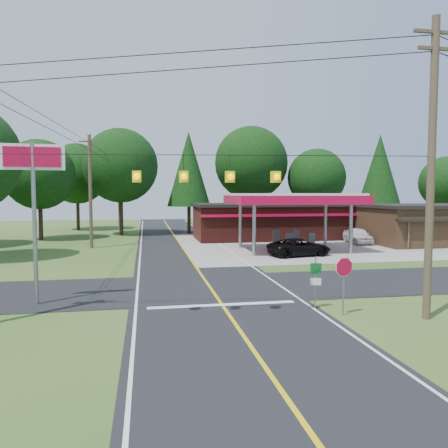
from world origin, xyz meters
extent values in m
plane|color=#30541D|center=(0.00, 0.00, 0.00)|extent=(120.00, 120.00, 0.00)
cube|color=black|center=(0.00, 0.00, 0.01)|extent=(8.00, 120.00, 0.02)
cube|color=black|center=(0.00, 0.00, 0.01)|extent=(70.00, 7.00, 0.02)
cube|color=yellow|center=(0.00, 0.00, 0.03)|extent=(0.15, 110.00, 0.00)
cylinder|color=gray|center=(5.00, 10.50, 2.10)|extent=(0.28, 0.28, 4.20)
cylinder|color=gray|center=(5.00, 15.50, 2.10)|extent=(0.28, 0.28, 4.20)
cylinder|color=gray|center=(13.00, 10.50, 2.10)|extent=(0.28, 0.28, 4.20)
cylinder|color=gray|center=(13.00, 15.50, 2.10)|extent=(0.28, 0.28, 4.20)
cube|color=#B20931|center=(9.00, 13.00, 4.35)|extent=(10.60, 7.40, 0.70)
cube|color=white|center=(9.00, 13.00, 4.75)|extent=(10.00, 7.00, 0.25)
cube|color=#9E9B93|center=(9.00, 11.20, 0.13)|extent=(3.20, 0.90, 0.22)
cube|color=#3F3F44|center=(8.10, 11.20, 0.95)|extent=(0.55, 0.45, 1.50)
cube|color=#3F3F44|center=(9.90, 11.20, 0.95)|extent=(0.55, 0.45, 1.50)
cube|color=#9E9B93|center=(9.00, 14.80, 0.13)|extent=(3.20, 0.90, 0.22)
cube|color=#3F3F44|center=(8.10, 14.80, 0.95)|extent=(0.55, 0.45, 1.50)
cube|color=#3F3F44|center=(9.90, 14.80, 0.95)|extent=(0.55, 0.45, 1.50)
cube|color=#4F1C16|center=(10.00, 23.00, 1.75)|extent=(16.00, 7.00, 3.50)
cube|color=black|center=(10.00, 23.00, 3.65)|extent=(16.40, 7.40, 0.30)
cube|color=#B20931|center=(10.00, 19.40, 2.70)|extent=(16.00, 0.50, 0.25)
cylinder|color=#473828|center=(7.50, -7.00, 5.75)|extent=(0.30, 0.30, 11.50)
cube|color=#473828|center=(7.50, -7.00, 10.90)|extent=(1.80, 0.12, 0.12)
cube|color=#473828|center=(7.50, -7.00, 10.30)|extent=(1.40, 0.12, 0.12)
cylinder|color=#473828|center=(-8.00, 18.00, 5.00)|extent=(0.30, 0.30, 10.00)
cube|color=#473828|center=(-8.00, 18.00, 9.40)|extent=(1.80, 0.12, 0.12)
cube|color=#473828|center=(-8.00, 18.00, 8.80)|extent=(1.40, 0.12, 0.12)
cylinder|color=#473828|center=(-6.50, 35.00, 4.75)|extent=(0.30, 0.30, 9.50)
cube|color=#E6F10C|center=(-3.55, -5.70, 5.50)|extent=(0.32, 0.32, 0.42)
cube|color=#E6F10C|center=(-1.85, -5.90, 5.50)|extent=(0.32, 0.32, 0.42)
cube|color=#E6F10C|center=(-0.15, -6.10, 5.50)|extent=(0.32, 0.32, 0.42)
cube|color=#E6F10C|center=(1.55, -6.30, 5.50)|extent=(0.32, 0.32, 0.42)
cylinder|color=#332316|center=(-14.00, 26.00, 1.98)|extent=(0.44, 0.44, 3.96)
sphere|color=black|center=(-14.00, 26.00, 6.82)|extent=(7.26, 7.26, 7.26)
cylinder|color=#332316|center=(-6.00, 30.00, 2.34)|extent=(0.44, 0.44, 4.68)
sphere|color=black|center=(-6.00, 30.00, 8.06)|extent=(8.58, 8.58, 8.58)
cylinder|color=#332316|center=(2.00, 31.00, 2.16)|extent=(0.44, 0.44, 4.32)
cone|color=black|center=(2.00, 31.00, 7.80)|extent=(5.28, 5.28, 9.00)
cylinder|color=#332316|center=(10.00, 32.00, 2.52)|extent=(0.44, 0.44, 5.04)
sphere|color=black|center=(10.00, 32.00, 8.68)|extent=(9.24, 9.24, 9.24)
cylinder|color=#332316|center=(18.00, 30.00, 1.98)|extent=(0.44, 0.44, 3.96)
sphere|color=black|center=(18.00, 30.00, 6.82)|extent=(7.26, 7.26, 7.26)
cylinder|color=#332316|center=(26.00, 29.00, 2.16)|extent=(0.44, 0.44, 4.32)
cone|color=black|center=(26.00, 29.00, 7.80)|extent=(5.28, 5.28, 9.00)
cylinder|color=#332316|center=(34.00, 27.00, 1.80)|extent=(0.44, 0.44, 3.60)
sphere|color=black|center=(34.00, 27.00, 6.20)|extent=(6.60, 6.60, 6.60)
cylinder|color=#332316|center=(-12.00, 38.00, 2.16)|extent=(0.44, 0.44, 4.32)
sphere|color=black|center=(-12.00, 38.00, 7.44)|extent=(7.92, 7.92, 7.92)
imported|color=black|center=(8.50, 10.00, 0.68)|extent=(5.69, 5.69, 1.37)
imported|color=white|center=(17.00, 17.00, 0.77)|extent=(5.03, 5.03, 1.54)
cylinder|color=gray|center=(-8.00, -2.00, 3.55)|extent=(0.18, 0.18, 7.11)
cube|color=white|center=(-8.00, -2.00, 6.45)|extent=(2.64, 0.23, 1.12)
cube|color=#B20931|center=(-8.00, -2.05, 6.45)|extent=(2.32, 0.19, 0.86)
cylinder|color=gray|center=(4.50, -6.00, 1.13)|extent=(0.07, 0.07, 2.27)
cylinder|color=gray|center=(3.80, -4.79, 1.12)|extent=(0.06, 0.06, 2.24)
cube|color=#0C591E|center=(3.80, -4.83, 1.72)|extent=(0.45, 0.16, 0.46)
cube|color=white|center=(3.80, -4.83, 1.16)|extent=(0.45, 0.16, 0.31)
camera|label=1|loc=(-3.26, -22.05, 4.90)|focal=35.00mm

